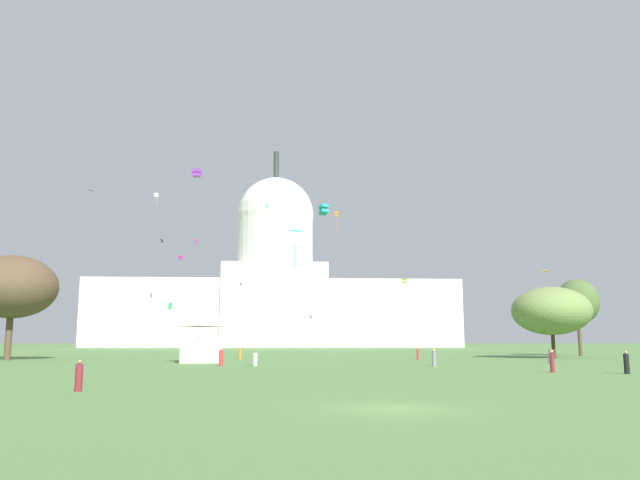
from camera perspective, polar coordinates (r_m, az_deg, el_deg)
ground_plane at (r=24.07m, az=6.74°, el=-14.92°), size 800.00×800.00×0.00m
capitol_building at (r=208.97m, az=-4.10°, el=-4.49°), size 119.57×25.54×65.97m
event_tent at (r=72.70m, az=-10.70°, el=-8.35°), size 5.51×7.76×6.22m
tree_east_near at (r=106.44m, az=22.29°, el=-5.21°), size 8.80×8.88×11.84m
tree_west_near at (r=86.70m, az=-26.10°, el=-3.84°), size 10.92×10.59×12.84m
tree_east_far at (r=92.48m, az=20.23°, el=-6.04°), size 15.57×15.57×9.69m
person_maroon_aisle_center at (r=52.49m, az=20.28°, el=-10.30°), size 0.45×0.45×1.74m
person_red_back_right at (r=81.61m, az=8.86°, el=-10.13°), size 0.39×0.39×1.60m
person_white_front_right at (r=61.72m, az=-5.90°, el=-10.69°), size 0.44×0.44×1.43m
person_black_lawn_far_left at (r=52.42m, az=26.01°, el=-10.01°), size 0.47×0.47×1.68m
person_grey_front_center at (r=71.19m, az=20.13°, el=-9.90°), size 0.55×0.55×1.58m
person_maroon_mid_left at (r=33.61m, az=-21.00°, el=-11.50°), size 0.51×0.51×1.53m
person_orange_back_center at (r=78.62m, az=-7.26°, el=-10.20°), size 0.44×0.44×1.66m
person_red_lawn_far_right at (r=62.14m, az=-8.94°, el=-10.49°), size 0.61×0.61×1.72m
person_grey_near_tree_east at (r=60.91m, az=10.30°, el=-10.51°), size 0.51×0.51×1.64m
kite_cyan_low at (r=51.44m, az=-2.44°, el=0.43°), size 1.69×1.11×2.89m
kite_magenta_mid at (r=166.46m, az=-11.17°, el=-0.13°), size 0.76×0.31×1.50m
kite_white_mid at (r=122.37m, az=-14.61°, el=3.90°), size 0.78×0.30×2.03m
kite_orange_mid at (r=130.02m, az=1.51°, el=2.36°), size 1.02×1.07×4.12m
kite_violet_mid at (r=86.71m, az=-11.11°, el=5.97°), size 1.34×1.34×1.01m
kite_blue_mid at (r=107.40m, az=-19.81°, el=4.03°), size 0.99×1.33×0.25m
kite_pink_low at (r=159.33m, az=-0.83°, el=-6.98°), size 0.83×0.89×3.47m
kite_green_low at (r=115.24m, az=-13.43°, el=-5.97°), size 0.74×0.60×3.30m
kite_yellow_low at (r=109.39m, az=19.88°, el=-2.84°), size 1.19×1.49×0.31m
kite_black_mid at (r=184.68m, az=-14.13°, el=-0.06°), size 0.85×0.73×1.23m
kite_lime_low at (r=98.71m, az=7.68°, el=-3.77°), size 0.87×0.87×3.56m
kite_turquoise_mid at (r=90.96m, az=0.32°, el=2.78°), size 1.49×1.53×1.54m
kite_cyan_high at (r=175.69m, az=-4.89°, el=2.97°), size 0.65×0.27×3.43m
kite_magenta_mid_b at (r=164.08m, az=-12.50°, el=-1.56°), size 1.22×1.22×2.29m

